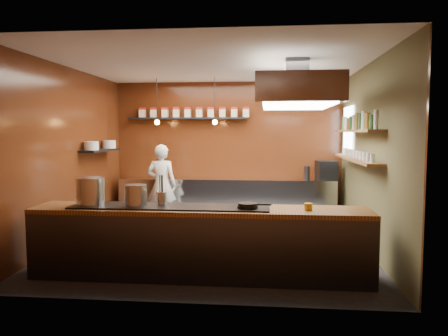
# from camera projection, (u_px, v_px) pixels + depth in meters

# --- Properties ---
(floor) EXTENTS (5.00, 5.00, 0.00)m
(floor) POSITION_uv_depth(u_px,v_px,m) (215.00, 245.00, 7.34)
(floor) COLOR black
(floor) RESTS_ON ground
(back_wall) EXTENTS (5.00, 0.00, 5.00)m
(back_wall) POSITION_uv_depth(u_px,v_px,m) (228.00, 150.00, 9.69)
(back_wall) COLOR #3B1A0A
(back_wall) RESTS_ON ground
(left_wall) EXTENTS (0.00, 5.00, 5.00)m
(left_wall) POSITION_uv_depth(u_px,v_px,m) (70.00, 156.00, 7.46)
(left_wall) COLOR #3B1A0A
(left_wall) RESTS_ON ground
(right_wall) EXTENTS (0.00, 5.00, 5.00)m
(right_wall) POSITION_uv_depth(u_px,v_px,m) (370.00, 157.00, 6.97)
(right_wall) COLOR brown
(right_wall) RESTS_ON ground
(ceiling) EXTENTS (5.00, 5.00, 0.00)m
(ceiling) POSITION_uv_depth(u_px,v_px,m) (214.00, 64.00, 7.09)
(ceiling) COLOR silver
(ceiling) RESTS_ON back_wall
(window_pane) EXTENTS (0.00, 1.00, 1.00)m
(window_pane) POSITION_uv_depth(u_px,v_px,m) (348.00, 132.00, 8.62)
(window_pane) COLOR white
(window_pane) RESTS_ON right_wall
(prep_counter) EXTENTS (4.60, 0.65, 0.90)m
(prep_counter) POSITION_uv_depth(u_px,v_px,m) (227.00, 199.00, 9.45)
(prep_counter) COLOR silver
(prep_counter) RESTS_ON floor
(pass_counter) EXTENTS (4.40, 0.72, 0.94)m
(pass_counter) POSITION_uv_depth(u_px,v_px,m) (200.00, 242.00, 5.71)
(pass_counter) COLOR #38383D
(pass_counter) RESTS_ON floor
(tin_shelf) EXTENTS (2.60, 0.26, 0.04)m
(tin_shelf) POSITION_uv_depth(u_px,v_px,m) (187.00, 118.00, 9.58)
(tin_shelf) COLOR black
(tin_shelf) RESTS_ON back_wall
(plate_shelf) EXTENTS (0.30, 1.40, 0.04)m
(plate_shelf) POSITION_uv_depth(u_px,v_px,m) (101.00, 150.00, 8.43)
(plate_shelf) COLOR black
(plate_shelf) RESTS_ON left_wall
(bottle_shelf_upper) EXTENTS (0.26, 2.80, 0.04)m
(bottle_shelf_upper) POSITION_uv_depth(u_px,v_px,m) (356.00, 131.00, 7.24)
(bottle_shelf_upper) COLOR olive
(bottle_shelf_upper) RESTS_ON right_wall
(bottle_shelf_lower) EXTENTS (0.26, 2.80, 0.04)m
(bottle_shelf_lower) POSITION_uv_depth(u_px,v_px,m) (356.00, 159.00, 7.28)
(bottle_shelf_lower) COLOR olive
(bottle_shelf_lower) RESTS_ON right_wall
(extractor_hood) EXTENTS (1.20, 2.00, 0.72)m
(extractor_hood) POSITION_uv_depth(u_px,v_px,m) (296.00, 92.00, 6.60)
(extractor_hood) COLOR #38383D
(extractor_hood) RESTS_ON ceiling
(pendant_left) EXTENTS (0.10, 0.10, 0.95)m
(pendant_left) POSITION_uv_depth(u_px,v_px,m) (157.00, 120.00, 8.98)
(pendant_left) COLOR black
(pendant_left) RESTS_ON ceiling
(pendant_right) EXTENTS (0.10, 0.10, 0.95)m
(pendant_right) POSITION_uv_depth(u_px,v_px,m) (215.00, 120.00, 8.86)
(pendant_right) COLOR black
(pendant_right) RESTS_ON ceiling
(storage_tins) EXTENTS (2.43, 0.13, 0.22)m
(storage_tins) POSITION_uv_depth(u_px,v_px,m) (194.00, 112.00, 9.56)
(storage_tins) COLOR beige
(storage_tins) RESTS_ON tin_shelf
(plate_stacks) EXTENTS (0.26, 1.16, 0.16)m
(plate_stacks) POSITION_uv_depth(u_px,v_px,m) (101.00, 145.00, 8.42)
(plate_stacks) COLOR white
(plate_stacks) RESTS_ON plate_shelf
(bottles) EXTENTS (0.06, 2.66, 0.24)m
(bottles) POSITION_uv_depth(u_px,v_px,m) (357.00, 122.00, 7.23)
(bottles) COLOR silver
(bottles) RESTS_ON bottle_shelf_upper
(wine_glasses) EXTENTS (0.07, 2.37, 0.13)m
(wine_glasses) POSITION_uv_depth(u_px,v_px,m) (356.00, 154.00, 7.28)
(wine_glasses) COLOR silver
(wine_glasses) RESTS_ON bottle_shelf_lower
(stockpot_large) EXTENTS (0.44, 0.44, 0.36)m
(stockpot_large) POSITION_uv_depth(u_px,v_px,m) (90.00, 191.00, 5.79)
(stockpot_large) COLOR silver
(stockpot_large) RESTS_ON pass_counter
(stockpot_small) EXTENTS (0.39, 0.39, 0.28)m
(stockpot_small) POSITION_uv_depth(u_px,v_px,m) (136.00, 195.00, 5.71)
(stockpot_small) COLOR #B1B3B8
(stockpot_small) RESTS_ON pass_counter
(utensil_crock) EXTENTS (0.17, 0.17, 0.17)m
(utensil_crock) POSITION_uv_depth(u_px,v_px,m) (161.00, 198.00, 5.79)
(utensil_crock) COLOR silver
(utensil_crock) RESTS_ON pass_counter
(frying_pan) EXTENTS (0.43, 0.26, 0.07)m
(frying_pan) POSITION_uv_depth(u_px,v_px,m) (248.00, 206.00, 5.53)
(frying_pan) COLOR black
(frying_pan) RESTS_ON pass_counter
(butter_jar) EXTENTS (0.13, 0.13, 0.09)m
(butter_jar) POSITION_uv_depth(u_px,v_px,m) (308.00, 207.00, 5.48)
(butter_jar) COLOR gold
(butter_jar) RESTS_ON pass_counter
(espresso_machine) EXTENTS (0.46, 0.44, 0.40)m
(espresso_machine) POSITION_uv_depth(u_px,v_px,m) (326.00, 170.00, 9.12)
(espresso_machine) COLOR black
(espresso_machine) RESTS_ON prep_counter
(chef) EXTENTS (0.62, 0.43, 1.66)m
(chef) POSITION_uv_depth(u_px,v_px,m) (162.00, 185.00, 8.85)
(chef) COLOR white
(chef) RESTS_ON floor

